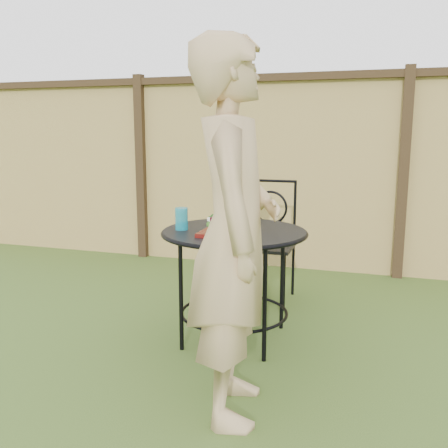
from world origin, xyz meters
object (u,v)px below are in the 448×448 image
object	(u,v)px
patio_chair	(266,237)
diner	(234,233)
patio_table	(234,252)
salad_plate	(224,233)

from	to	relation	value
patio_chair	diner	xyz separation A→B (m)	(0.22, -1.66, 0.38)
patio_table	salad_plate	distance (m)	0.22
patio_table	salad_plate	world-z (taller)	salad_plate
patio_table	patio_chair	xyz separation A→B (m)	(0.01, 0.85, -0.08)
patio_table	diner	distance (m)	0.89
patio_table	patio_chair	world-z (taller)	patio_chair
diner	salad_plate	xyz separation A→B (m)	(-0.26, 0.65, -0.14)
patio_chair	salad_plate	bearing A→B (deg)	-91.94
salad_plate	patio_chair	bearing A→B (deg)	88.06
diner	salad_plate	size ratio (longest dim) A/B	6.52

